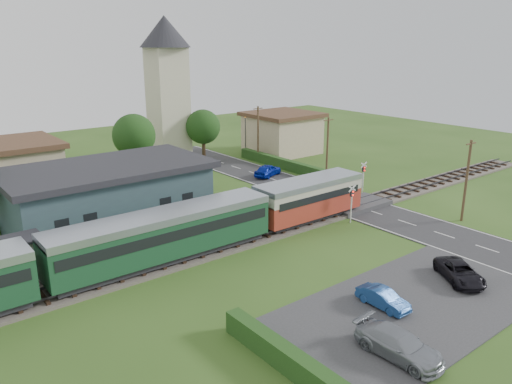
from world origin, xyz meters
TOP-DOWN VIEW (x-y plane):
  - ground at (0.00, 0.00)m, footprint 120.00×120.00m
  - railway_track at (0.00, 2.00)m, footprint 76.00×3.20m
  - road at (10.00, 0.00)m, footprint 6.00×70.00m
  - car_park at (-1.50, -12.00)m, footprint 17.00×9.00m
  - crossing_deck at (10.00, 2.00)m, footprint 6.20×3.40m
  - platform at (-10.00, 5.20)m, footprint 30.00×3.00m
  - equipment_hut at (-18.00, 5.20)m, footprint 2.30×2.30m
  - station_building at (-10.00, 10.99)m, footprint 16.00×9.00m
  - train at (-13.00, 2.00)m, footprint 43.20×2.90m
  - church_tower at (5.00, 28.00)m, footprint 6.00×6.00m
  - house_west at (-15.00, 25.00)m, footprint 10.80×8.80m
  - house_east at (20.00, 24.00)m, footprint 8.80×8.80m
  - hedge_carpark at (-11.00, -12.00)m, footprint 0.80×9.00m
  - hedge_roadside at (14.20, 16.00)m, footprint 0.80×18.00m
  - hedge_station at (-10.00, 15.50)m, footprint 22.00×0.80m
  - tree_b at (-2.00, 23.00)m, footprint 4.60×4.60m
  - tree_c at (8.00, 25.00)m, footprint 4.20×4.20m
  - utility_pole_b at (14.20, -6.00)m, footprint 1.40×0.22m
  - utility_pole_c at (14.20, 10.00)m, footprint 1.40×0.22m
  - utility_pole_d at (14.20, 22.00)m, footprint 1.40×0.22m
  - crossing_signal_near at (6.40, -0.41)m, footprint 0.84×0.28m
  - crossing_signal_far at (13.60, 4.39)m, footprint 0.84×0.28m
  - streetlamp_east at (16.00, 27.00)m, footprint 0.30×0.30m
  - car_on_road at (10.40, 15.45)m, footprint 4.34×2.98m
  - car_park_blue at (-2.91, -11.04)m, footprint 1.16×3.26m
  - car_park_silver at (-6.13, -14.50)m, footprint 2.07×4.63m
  - car_park_dark at (3.60, -11.98)m, footprint 3.85×4.53m
  - pedestrian_near at (-4.98, 5.04)m, footprint 0.80×0.65m
  - pedestrian_far at (-15.27, 5.47)m, footprint 0.90×1.00m

SIDE VIEW (x-z plane):
  - ground at x=0.00m, z-range 0.00..0.00m
  - road at x=10.00m, z-range 0.00..0.05m
  - car_park at x=-1.50m, z-range 0.00..0.08m
  - railway_track at x=0.00m, z-range -0.13..0.36m
  - crossing_deck at x=10.00m, z-range 0.00..0.45m
  - platform at x=-10.00m, z-range 0.00..0.45m
  - hedge_carpark at x=-11.00m, z-range 0.00..1.20m
  - hedge_roadside at x=14.20m, z-range 0.00..1.20m
  - car_park_blue at x=-2.91m, z-range 0.08..1.15m
  - hedge_station at x=-10.00m, z-range 0.00..1.30m
  - car_park_dark at x=3.60m, z-range 0.08..1.23m
  - car_on_road at x=10.40m, z-range 0.05..1.42m
  - car_park_silver at x=-6.13m, z-range 0.08..1.40m
  - pedestrian_far at x=-15.27m, z-range 0.45..2.12m
  - pedestrian_near at x=-4.98m, z-range 0.45..2.35m
  - equipment_hut at x=-18.00m, z-range 0.47..3.02m
  - crossing_signal_near at x=6.40m, z-range 0.50..3.78m
  - crossing_signal_far at x=13.60m, z-range 0.50..3.78m
  - train at x=-13.00m, z-range 0.48..3.88m
  - station_building at x=-10.00m, z-range 0.04..5.34m
  - house_west at x=-15.00m, z-range 0.04..5.54m
  - house_east at x=20.00m, z-range 0.05..5.55m
  - streetlamp_east at x=16.00m, z-range 0.46..5.62m
  - utility_pole_b at x=14.20m, z-range 0.13..7.13m
  - utility_pole_c at x=14.20m, z-range 0.13..7.13m
  - utility_pole_d at x=14.20m, z-range 0.13..7.13m
  - tree_c at x=8.00m, z-range 1.26..8.04m
  - tree_b at x=-2.00m, z-range 1.35..8.69m
  - church_tower at x=5.00m, z-range 1.43..19.03m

